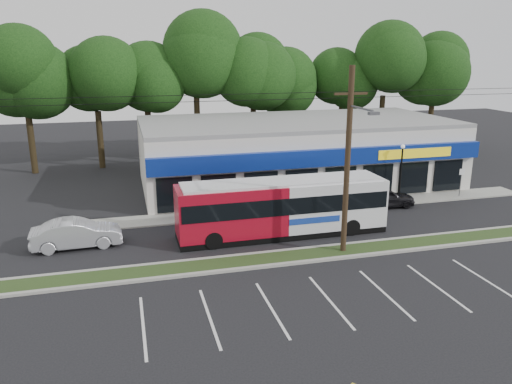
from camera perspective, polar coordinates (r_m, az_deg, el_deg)
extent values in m
plane|color=black|center=(26.13, 4.76, -8.34)|extent=(120.00, 120.00, 0.00)
cube|color=#213515|center=(26.97, 4.05, -7.39)|extent=(40.00, 1.60, 0.12)
cube|color=#9E9E93|center=(26.23, 4.66, -8.07)|extent=(40.00, 0.25, 0.14)
cube|color=#9E9E93|center=(27.71, 3.48, -6.71)|extent=(40.00, 0.25, 0.14)
cube|color=#9E9E93|center=(35.68, 7.49, -1.64)|extent=(32.00, 2.20, 0.10)
cube|color=silver|center=(41.58, 4.59, 4.43)|extent=(25.00, 12.00, 5.00)
cube|color=#102C96|center=(35.70, 7.97, 3.91)|extent=(25.00, 0.50, 1.20)
cube|color=black|center=(36.33, 7.73, 0.88)|extent=(24.00, 0.12, 2.40)
cube|color=yellow|center=(38.71, 17.75, 4.23)|extent=(6.00, 0.06, 0.70)
cube|color=gray|center=(41.15, 4.68, 8.05)|extent=(25.00, 12.00, 0.30)
cylinder|color=black|center=(26.56, 10.40, 3.23)|extent=(0.30, 0.30, 10.00)
cube|color=black|center=(26.03, 10.80, 10.98)|extent=(1.80, 0.12, 0.12)
cylinder|color=#59595E|center=(25.01, 11.92, 9.36)|extent=(0.10, 2.40, 0.10)
cube|color=#59595E|center=(23.88, 13.31, 8.74)|extent=(0.50, 0.25, 0.15)
cylinder|color=black|center=(24.88, 4.44, 11.23)|extent=(50.00, 0.02, 0.02)
cylinder|color=black|center=(24.90, 4.42, 10.54)|extent=(50.00, 0.02, 0.02)
cylinder|color=black|center=(37.65, 16.19, 1.87)|extent=(0.12, 0.12, 4.00)
sphere|color=silver|center=(37.23, 16.44, 5.00)|extent=(0.30, 0.30, 0.30)
cylinder|color=#59595E|center=(40.48, 22.33, 0.93)|extent=(0.06, 0.06, 2.20)
cube|color=white|center=(40.24, 22.50, 2.15)|extent=(0.45, 0.04, 0.45)
cylinder|color=black|center=(49.64, -23.92, 5.41)|extent=(0.56, 0.56, 5.72)
sphere|color=black|center=(49.07, -24.66, 11.83)|extent=(6.76, 6.76, 6.76)
cylinder|color=black|center=(49.10, -18.14, 5.88)|extent=(0.56, 0.56, 5.72)
sphere|color=black|center=(48.53, -18.71, 12.38)|extent=(6.76, 6.76, 6.76)
cylinder|color=black|center=(49.07, -12.28, 6.30)|extent=(0.56, 0.56, 5.72)
sphere|color=black|center=(48.50, -12.67, 12.82)|extent=(6.76, 6.76, 6.76)
cylinder|color=black|center=(49.55, -6.47, 6.65)|extent=(0.56, 0.56, 5.72)
sphere|color=black|center=(48.98, -6.67, 13.11)|extent=(6.76, 6.76, 6.76)
cylinder|color=black|center=(50.52, -0.82, 6.92)|extent=(0.56, 0.56, 5.72)
sphere|color=black|center=(49.96, -0.84, 13.27)|extent=(6.76, 6.76, 6.76)
cylinder|color=black|center=(51.96, 4.58, 7.12)|extent=(0.56, 0.56, 5.72)
sphere|color=black|center=(51.42, 4.72, 13.29)|extent=(6.76, 6.76, 6.76)
cylinder|color=black|center=(53.82, 9.64, 7.25)|extent=(0.56, 0.56, 5.72)
sphere|color=black|center=(53.30, 9.93, 13.20)|extent=(6.76, 6.76, 6.76)
cylinder|color=black|center=(56.07, 14.34, 7.32)|extent=(0.56, 0.56, 5.72)
sphere|color=black|center=(55.57, 14.74, 13.02)|extent=(6.76, 6.76, 6.76)
cylinder|color=black|center=(58.66, 18.65, 7.34)|extent=(0.56, 0.56, 5.72)
sphere|color=black|center=(58.18, 19.14, 12.78)|extent=(6.76, 6.76, 6.76)
cube|color=maroon|center=(28.88, -2.90, -2.09)|extent=(6.27, 2.62, 2.87)
cube|color=white|center=(30.74, 8.58, -1.14)|extent=(6.27, 2.62, 2.87)
cube|color=black|center=(30.18, 2.98, -4.50)|extent=(12.53, 2.58, 0.37)
cube|color=black|center=(29.56, 3.03, -0.98)|extent=(12.28, 2.69, 0.99)
cube|color=black|center=(32.06, 13.78, -0.37)|extent=(0.06, 2.22, 1.46)
cube|color=#193899|center=(29.19, 6.74, -3.23)|extent=(3.13, 0.04, 0.37)
cube|color=white|center=(29.25, 3.06, 1.17)|extent=(11.90, 2.37, 0.19)
cylinder|color=black|center=(28.00, -4.86, -5.54)|extent=(1.00, 0.29, 1.00)
cylinder|color=black|center=(30.19, -5.67, -3.95)|extent=(1.00, 0.29, 1.00)
cylinder|color=black|center=(30.49, 10.88, -3.97)|extent=(1.00, 0.29, 1.00)
cylinder|color=black|center=(32.51, 9.08, -2.62)|extent=(1.00, 0.29, 1.00)
imported|color=black|center=(36.39, 14.46, -0.57)|extent=(4.33, 2.00, 1.44)
imported|color=#B0B2B8|center=(29.79, -19.83, -4.50)|extent=(4.98, 1.96, 1.61)
imported|color=silver|center=(34.21, 9.82, -1.22)|extent=(0.69, 0.63, 1.57)
imported|color=#B5A7A3|center=(36.62, 13.35, -0.19)|extent=(0.88, 0.72, 1.68)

